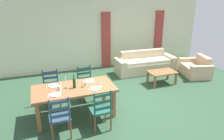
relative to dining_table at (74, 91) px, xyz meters
name	(u,v)px	position (x,y,z in m)	size (l,w,h in m)	color
ground_plane	(125,105)	(1.35, 0.09, -0.67)	(9.60, 9.60, 0.02)	#2E4D34
wall_far	(92,35)	(1.35, 3.39, 0.69)	(9.60, 0.16, 2.70)	beige
curtain_panel_left	(106,41)	(1.90, 3.25, 0.44)	(0.35, 0.08, 2.20)	#A23B36
curtain_panel_right	(158,37)	(4.30, 3.25, 0.44)	(0.35, 0.08, 2.20)	#A23B36
dining_table	(74,91)	(0.00, 0.00, 0.00)	(1.90, 0.96, 0.75)	#9B613A
dining_chair_near_left	(60,117)	(-0.43, -0.74, -0.19)	(0.42, 0.40, 0.96)	#2E475F
dining_chair_near_right	(101,110)	(0.43, -0.75, -0.19)	(0.43, 0.42, 0.96)	#235B4E
dining_chair_far_left	(52,88)	(-0.47, 0.77, -0.19)	(0.43, 0.41, 0.96)	navy
dining_chair_far_right	(85,83)	(0.45, 0.78, -0.19)	(0.42, 0.40, 0.96)	#22544B
dinner_plate_near_left	(55,95)	(-0.45, -0.25, 0.10)	(0.24, 0.24, 0.02)	white
fork_near_left	(48,96)	(-0.60, -0.25, 0.09)	(0.02, 0.17, 0.01)	silver
dinner_plate_near_right	(95,89)	(0.45, -0.25, 0.10)	(0.24, 0.24, 0.02)	white
fork_near_right	(89,90)	(0.30, -0.25, 0.09)	(0.02, 0.17, 0.01)	silver
dinner_plate_far_left	(53,86)	(-0.45, 0.25, 0.10)	(0.24, 0.24, 0.02)	white
fork_far_left	(47,87)	(-0.60, 0.25, 0.09)	(0.02, 0.17, 0.01)	silver
dinner_plate_far_right	(90,81)	(0.45, 0.25, 0.10)	(0.24, 0.24, 0.02)	white
fork_far_right	(84,82)	(0.30, 0.25, 0.09)	(0.02, 0.17, 0.01)	silver
wine_bottle	(74,83)	(0.01, -0.01, 0.20)	(0.07, 0.07, 0.32)	#143819
wine_glass_near_left	(60,88)	(-0.33, -0.15, 0.20)	(0.06, 0.06, 0.16)	white
wine_glass_near_right	(101,82)	(0.61, -0.15, 0.20)	(0.06, 0.06, 0.16)	white
wine_glass_far_left	(60,83)	(-0.30, 0.14, 0.20)	(0.06, 0.06, 0.16)	white
coffee_cup_primary	(86,83)	(0.29, 0.04, 0.13)	(0.07, 0.07, 0.09)	beige
coffee_cup_secondary	(60,88)	(-0.32, 0.01, 0.13)	(0.07, 0.07, 0.09)	beige
candle_tall	(66,85)	(-0.18, 0.02, 0.17)	(0.05, 0.05, 0.30)	#998C66
candle_short	(83,85)	(0.20, -0.04, 0.13)	(0.05, 0.05, 0.15)	#998C66
couch	(145,64)	(3.10, 2.20, -0.37)	(2.31, 0.88, 0.80)	beige
coffee_table	(162,73)	(3.08, 0.99, -0.31)	(0.90, 0.56, 0.42)	#9B613A
armchair_upholstered	(196,69)	(4.71, 1.22, -0.41)	(1.06, 1.32, 0.72)	#D6AF8D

